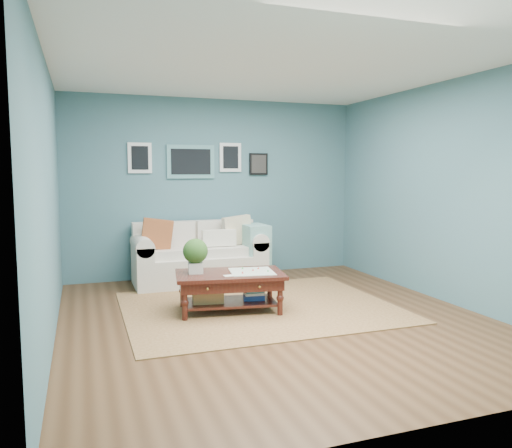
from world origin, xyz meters
name	(u,v)px	position (x,y,z in m)	size (l,w,h in m)	color
room_shell	(273,194)	(-0.01, 0.06, 1.36)	(5.00, 5.02, 2.70)	brown
area_rug	(259,307)	(-0.02, 0.47, 0.01)	(3.11, 2.49, 0.01)	brown
loveseat	(204,255)	(-0.31, 2.03, 0.40)	(1.90, 0.86, 0.98)	silver
coffee_table	(224,279)	(-0.46, 0.43, 0.38)	(1.31, 0.89, 0.85)	#330D0B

